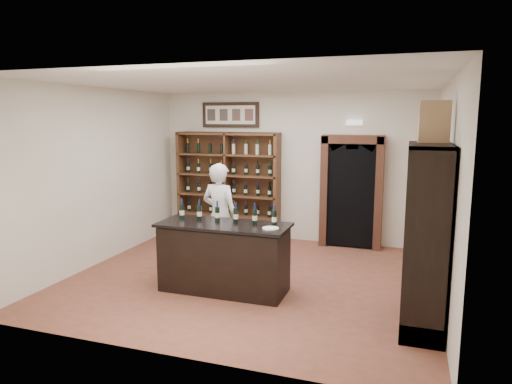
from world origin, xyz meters
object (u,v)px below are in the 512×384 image
at_px(side_cabinet, 427,266).
at_px(wine_shelf, 229,185).
at_px(wine_crate, 434,122).
at_px(shopkeeper, 220,216).
at_px(tasting_counter, 224,258).
at_px(counter_bottle_0, 182,211).

bearing_deg(side_cabinet, wine_shelf, 139.79).
bearing_deg(wine_crate, shopkeeper, 158.22).
distance_m(tasting_counter, counter_bottle_0, 0.95).
bearing_deg(tasting_counter, shopkeeper, 115.93).
xyz_separation_m(counter_bottle_0, side_cabinet, (3.44, -0.41, -0.35)).
distance_m(counter_bottle_0, wine_crate, 3.70).
distance_m(wine_shelf, tasting_counter, 3.19).
bearing_deg(shopkeeper, counter_bottle_0, 82.91).
distance_m(tasting_counter, wine_crate, 3.35).
bearing_deg(shopkeeper, tasting_counter, 125.32).
distance_m(shopkeeper, wine_crate, 3.71).
height_order(wine_shelf, counter_bottle_0, wine_shelf).
bearing_deg(wine_shelf, counter_bottle_0, -82.34).
xyz_separation_m(wine_shelf, tasting_counter, (1.10, -2.93, -0.61)).
distance_m(tasting_counter, side_cabinet, 2.75).
relative_size(wine_shelf, tasting_counter, 1.17).
height_order(counter_bottle_0, side_cabinet, side_cabinet).
xyz_separation_m(counter_bottle_0, wine_crate, (3.44, -0.20, 1.34)).
bearing_deg(tasting_counter, counter_bottle_0, 171.37).
bearing_deg(wine_crate, counter_bottle_0, 173.17).
height_order(side_cabinet, wine_crate, wine_crate).
bearing_deg(counter_bottle_0, wine_crate, -3.39).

